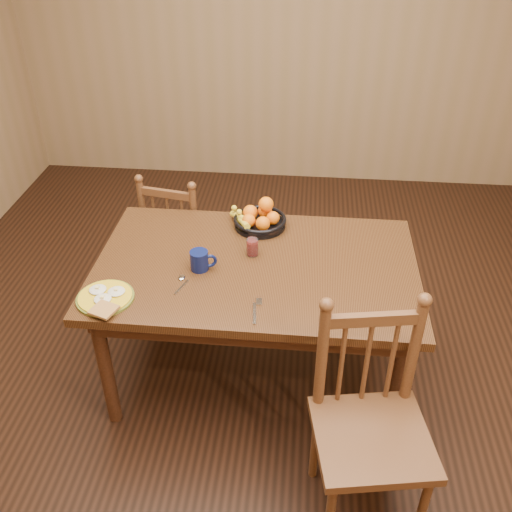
# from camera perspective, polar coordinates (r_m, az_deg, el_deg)

# --- Properties ---
(room) EXTENTS (4.52, 5.02, 2.72)m
(room) POSITION_cam_1_polar(r_m,az_deg,el_deg) (2.53, -0.00, 10.29)
(room) COLOR black
(room) RESTS_ON ground
(dining_table) EXTENTS (1.60, 1.00, 0.75)m
(dining_table) POSITION_cam_1_polar(r_m,az_deg,el_deg) (2.89, -0.00, -2.21)
(dining_table) COLOR black
(dining_table) RESTS_ON ground
(chair_far) EXTENTS (0.46, 0.45, 0.89)m
(chair_far) POSITION_cam_1_polar(r_m,az_deg,el_deg) (3.66, -7.63, 1.90)
(chair_far) COLOR #462515
(chair_far) RESTS_ON ground
(chair_near) EXTENTS (0.53, 0.52, 1.02)m
(chair_near) POSITION_cam_1_polar(r_m,az_deg,el_deg) (2.48, 11.35, -16.34)
(chair_near) COLOR #462515
(chair_near) RESTS_ON ground
(breakfast_plate) EXTENTS (0.26, 0.30, 0.04)m
(breakfast_plate) POSITION_cam_1_polar(r_m,az_deg,el_deg) (2.69, -14.85, -4.03)
(breakfast_plate) COLOR #59601E
(breakfast_plate) RESTS_ON dining_table
(fork) EXTENTS (0.04, 0.18, 0.00)m
(fork) POSITION_cam_1_polar(r_m,az_deg,el_deg) (2.55, 0.00, -5.36)
(fork) COLOR silver
(fork) RESTS_ON dining_table
(spoon) EXTENTS (0.06, 0.16, 0.01)m
(spoon) POSITION_cam_1_polar(r_m,az_deg,el_deg) (2.74, -7.45, -2.46)
(spoon) COLOR silver
(spoon) RESTS_ON dining_table
(coffee_mug) EXTENTS (0.13, 0.09, 0.10)m
(coffee_mug) POSITION_cam_1_polar(r_m,az_deg,el_deg) (2.79, -5.60, -0.43)
(coffee_mug) COLOR #0B133E
(coffee_mug) RESTS_ON dining_table
(juice_glass) EXTENTS (0.06, 0.06, 0.09)m
(juice_glass) POSITION_cam_1_polar(r_m,az_deg,el_deg) (2.88, -0.36, 0.85)
(juice_glass) COLOR silver
(juice_glass) RESTS_ON dining_table
(fruit_bowl) EXTENTS (0.32, 0.29, 0.17)m
(fruit_bowl) POSITION_cam_1_polar(r_m,az_deg,el_deg) (3.11, 0.32, 3.77)
(fruit_bowl) COLOR black
(fruit_bowl) RESTS_ON dining_table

